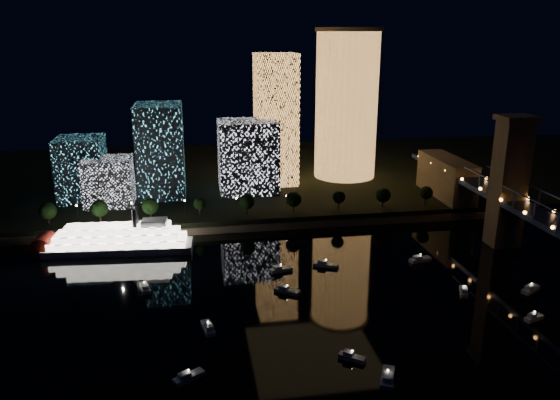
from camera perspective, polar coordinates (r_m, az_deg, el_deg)
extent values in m
plane|color=black|center=(161.27, 10.95, -12.45)|extent=(520.00, 520.00, 0.00)
cube|color=black|center=(305.12, 0.76, 2.65)|extent=(420.00, 160.00, 5.00)
cube|color=#6B5E4C|center=(232.30, 4.11, -2.34)|extent=(420.00, 6.00, 3.00)
cylinder|color=#F9A44F|center=(288.51, 6.95, 9.70)|extent=(32.00, 32.00, 74.13)
cylinder|color=#6B5E4C|center=(286.17, 7.23, 17.27)|extent=(34.00, 34.00, 2.00)
cube|color=#F9A44F|center=(273.38, -0.43, 8.37)|extent=(20.19, 20.19, 64.23)
cube|color=white|center=(262.04, -3.37, 4.60)|extent=(27.68, 23.42, 34.06)
cube|color=#5DE0FF|center=(261.21, -12.36, 5.14)|extent=(21.26, 27.64, 42.52)
cube|color=white|center=(253.41, -17.47, 1.86)|extent=(20.90, 19.00, 20.90)
cube|color=#5DE0FF|center=(264.84, -20.01, 3.11)|extent=(20.41, 22.45, 28.57)
cube|color=#6B5E4C|center=(222.14, 22.78, 1.50)|extent=(11.00, 9.00, 48.00)
cube|color=#6B5E4C|center=(217.33, 23.53, 7.85)|extent=(13.00, 11.00, 2.00)
cube|color=#6B5E4C|center=(267.31, 16.95, 1.80)|extent=(12.00, 40.00, 23.00)
cube|color=navy|center=(208.84, 23.51, -0.25)|extent=(0.50, 0.50, 7.00)
cube|color=navy|center=(228.47, 20.35, 1.52)|extent=(0.50, 0.50, 7.00)
sphere|color=#FF9138|center=(216.30, 22.09, 0.02)|extent=(1.20, 1.20, 1.20)
sphere|color=#FF9138|center=(254.24, 16.96, 2.96)|extent=(1.20, 1.20, 1.20)
cube|color=silver|center=(214.15, -16.44, -4.80)|extent=(55.00, 16.53, 2.71)
cube|color=white|center=(213.23, -16.50, -4.15)|extent=(50.41, 15.06, 2.48)
cube|color=white|center=(212.37, -16.55, -3.52)|extent=(45.82, 13.59, 2.48)
cube|color=white|center=(211.54, -16.61, -2.89)|extent=(38.98, 11.95, 2.48)
cube|color=silver|center=(208.44, -13.01, -2.28)|extent=(9.53, 7.45, 2.03)
cylinder|color=black|center=(206.64, -15.00, -1.87)|extent=(1.58, 1.58, 6.78)
cylinder|color=black|center=(210.85, -14.80, -1.47)|extent=(1.58, 1.58, 6.78)
cylinder|color=maroon|center=(220.60, -23.41, -4.33)|extent=(8.66, 10.74, 7.91)
cube|color=silver|center=(183.38, 18.65, -9.07)|extent=(4.71, 7.23, 1.20)
cube|color=silver|center=(181.98, 18.71, -8.90)|extent=(2.59, 2.93, 1.00)
sphere|color=white|center=(182.53, 18.71, -8.50)|extent=(0.36, 0.36, 0.36)
cube|color=silver|center=(193.42, 4.81, -6.77)|extent=(9.06, 6.31, 1.20)
cube|color=silver|center=(193.22, 4.44, -6.43)|extent=(3.73, 3.37, 1.00)
sphere|color=white|center=(192.62, 4.83, -6.23)|extent=(0.36, 0.36, 0.36)
cube|color=silver|center=(138.02, 11.17, -17.73)|extent=(6.12, 9.05, 1.20)
cube|color=silver|center=(136.32, 11.15, -17.66)|extent=(3.31, 3.70, 1.00)
sphere|color=white|center=(136.90, 11.22, -17.04)|extent=(0.36, 0.36, 0.36)
cube|color=silver|center=(188.98, 0.11, -7.30)|extent=(8.16, 4.28, 1.20)
cube|color=silver|center=(188.11, -0.22, -7.05)|extent=(3.13, 2.62, 1.00)
sphere|color=white|center=(188.16, 0.11, -6.75)|extent=(0.36, 0.36, 0.36)
cube|color=silver|center=(203.30, 14.44, -6.06)|extent=(8.61, 4.47, 1.20)
cube|color=silver|center=(202.17, 14.18, -5.83)|extent=(3.30, 2.75, 1.00)
sphere|color=white|center=(202.54, 14.48, -5.54)|extent=(0.36, 0.36, 0.36)
cube|color=silver|center=(174.49, 0.76, -9.48)|extent=(8.19, 6.96, 1.20)
cube|color=silver|center=(174.49, 0.39, -9.08)|extent=(3.58, 3.42, 1.00)
sphere|color=white|center=(173.60, 0.76, -8.89)|extent=(0.36, 0.36, 0.36)
cube|color=silver|center=(175.15, 25.00, -11.12)|extent=(6.48, 3.78, 1.20)
cube|color=silver|center=(173.98, 24.85, -10.88)|extent=(2.55, 2.19, 1.00)
sphere|color=white|center=(174.27, 25.08, -10.54)|extent=(0.36, 0.36, 0.36)
cube|color=silver|center=(143.61, 7.54, -16.01)|extent=(6.72, 5.74, 1.20)
cube|color=silver|center=(143.29, 7.16, -15.55)|extent=(2.94, 2.81, 1.00)
sphere|color=white|center=(142.53, 7.57, -15.34)|extent=(0.36, 0.36, 0.36)
cube|color=silver|center=(155.89, -7.52, -13.13)|extent=(4.07, 8.29, 1.20)
cube|color=silver|center=(154.33, -7.43, -12.98)|extent=(2.58, 3.14, 1.00)
sphere|color=white|center=(154.89, -7.55, -12.49)|extent=(0.36, 0.36, 0.36)
cube|color=silver|center=(137.46, -9.51, -17.79)|extent=(7.84, 6.06, 1.20)
cube|color=silver|center=(136.37, -9.97, -17.57)|extent=(3.33, 3.09, 1.00)
sphere|color=white|center=(136.33, -9.55, -17.10)|extent=(0.36, 0.36, 0.36)
cube|color=silver|center=(181.68, -13.96, -8.90)|extent=(4.23, 8.09, 1.20)
cube|color=silver|center=(180.17, -13.92, -8.74)|extent=(2.59, 3.10, 1.00)
sphere|color=white|center=(180.83, -14.00, -8.33)|extent=(0.36, 0.36, 0.36)
cube|color=silver|center=(192.74, 24.72, -8.48)|extent=(8.08, 6.18, 1.20)
cube|color=silver|center=(191.30, 24.61, -8.29)|extent=(3.42, 3.17, 1.00)
sphere|color=white|center=(191.94, 24.80, -7.94)|extent=(0.36, 0.36, 0.36)
cylinder|color=black|center=(237.59, -23.02, -1.87)|extent=(0.70, 0.70, 4.00)
sphere|color=black|center=(236.55, -23.12, -1.06)|extent=(6.94, 6.94, 6.94)
cylinder|color=black|center=(233.49, -18.26, -1.66)|extent=(0.70, 0.70, 4.00)
sphere|color=black|center=(232.44, -18.34, -0.85)|extent=(6.95, 6.95, 6.95)
cylinder|color=black|center=(231.06, -13.37, -1.45)|extent=(0.70, 0.70, 4.00)
sphere|color=black|center=(229.99, -13.43, -0.62)|extent=(6.85, 6.85, 6.85)
cylinder|color=black|center=(230.34, -8.41, -1.21)|extent=(0.70, 0.70, 4.00)
sphere|color=black|center=(229.28, -8.44, -0.38)|extent=(5.04, 5.04, 5.04)
cylinder|color=black|center=(231.36, -3.45, -0.97)|extent=(0.70, 0.70, 4.00)
sphere|color=black|center=(230.30, -3.47, -0.14)|extent=(6.51, 6.51, 6.51)
cylinder|color=black|center=(234.09, 1.42, -0.73)|extent=(0.70, 0.70, 4.00)
sphere|color=black|center=(233.04, 1.43, 0.09)|extent=(6.79, 6.79, 6.79)
cylinder|color=black|center=(238.47, 6.15, -0.49)|extent=(0.70, 0.70, 4.00)
sphere|color=black|center=(237.44, 6.18, 0.32)|extent=(5.69, 5.69, 5.69)
cylinder|color=black|center=(244.41, 10.68, -0.25)|extent=(0.70, 0.70, 4.00)
sphere|color=black|center=(243.41, 10.72, 0.54)|extent=(6.75, 6.75, 6.75)
cylinder|color=black|center=(251.81, 14.96, -0.03)|extent=(0.70, 0.70, 4.00)
sphere|color=black|center=(250.83, 15.02, 0.74)|extent=(5.96, 5.96, 5.96)
cylinder|color=black|center=(240.78, -20.42, -1.20)|extent=(0.24, 0.24, 5.00)
sphere|color=#FFCC7F|center=(239.96, -20.49, -0.56)|extent=(0.70, 0.70, 0.70)
cylinder|color=black|center=(237.35, -15.21, -0.96)|extent=(0.24, 0.24, 5.00)
sphere|color=#FFCC7F|center=(236.52, -15.26, -0.32)|extent=(0.70, 0.70, 0.70)
cylinder|color=black|center=(235.93, -9.90, -0.71)|extent=(0.24, 0.24, 5.00)
sphere|color=#FFCC7F|center=(235.10, -9.93, -0.06)|extent=(0.70, 0.70, 0.70)
cylinder|color=black|center=(236.56, -4.57, -0.46)|extent=(0.24, 0.24, 5.00)
sphere|color=#FFCC7F|center=(235.73, -4.59, 0.19)|extent=(0.70, 0.70, 0.70)
cylinder|color=black|center=(239.22, 0.69, -0.20)|extent=(0.24, 0.24, 5.00)
sphere|color=#FFCC7F|center=(238.40, 0.69, 0.44)|extent=(0.70, 0.70, 0.70)
cylinder|color=black|center=(243.84, 5.78, 0.05)|extent=(0.24, 0.24, 5.00)
sphere|color=#FFCC7F|center=(243.04, 5.80, 0.68)|extent=(0.70, 0.70, 0.70)
cylinder|color=black|center=(250.32, 10.66, 0.29)|extent=(0.24, 0.24, 5.00)
sphere|color=#FFCC7F|center=(249.54, 10.69, 0.90)|extent=(0.70, 0.70, 0.70)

